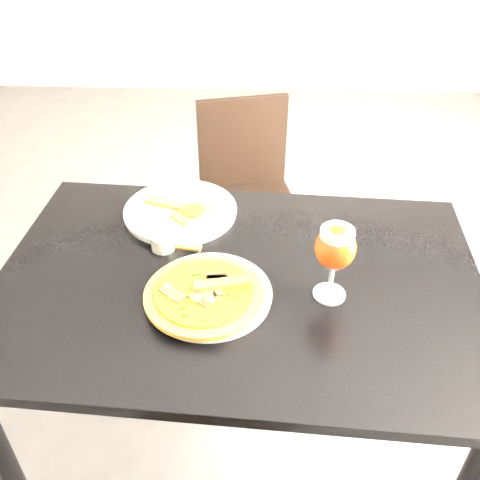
{
  "coord_description": "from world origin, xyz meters",
  "views": [
    {
      "loc": [
        0.06,
        -1.13,
        1.62
      ],
      "look_at": [
        0.02,
        -0.09,
        0.83
      ],
      "focal_mm": 40.0,
      "sensor_mm": 36.0,
      "label": 1
    }
  ],
  "objects_px": {
    "pizza": "(205,293)",
    "beer_glass": "(335,248)",
    "dining_table": "(238,303)",
    "chair_far": "(248,195)"
  },
  "relations": [
    {
      "from": "pizza",
      "to": "beer_glass",
      "type": "distance_m",
      "value": 0.32
    },
    {
      "from": "dining_table",
      "to": "pizza",
      "type": "height_order",
      "value": "pizza"
    },
    {
      "from": "dining_table",
      "to": "chair_far",
      "type": "height_order",
      "value": "chair_far"
    },
    {
      "from": "chair_far",
      "to": "pizza",
      "type": "relative_size",
      "value": 2.92
    },
    {
      "from": "beer_glass",
      "to": "pizza",
      "type": "bearing_deg",
      "value": -173.58
    },
    {
      "from": "dining_table",
      "to": "beer_glass",
      "type": "distance_m",
      "value": 0.32
    },
    {
      "from": "pizza",
      "to": "beer_glass",
      "type": "relative_size",
      "value": 1.43
    },
    {
      "from": "pizza",
      "to": "chair_far",
      "type": "bearing_deg",
      "value": 85.18
    },
    {
      "from": "chair_far",
      "to": "beer_glass",
      "type": "relative_size",
      "value": 4.19
    },
    {
      "from": "pizza",
      "to": "dining_table",
      "type": "bearing_deg",
      "value": 49.8
    }
  ]
}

